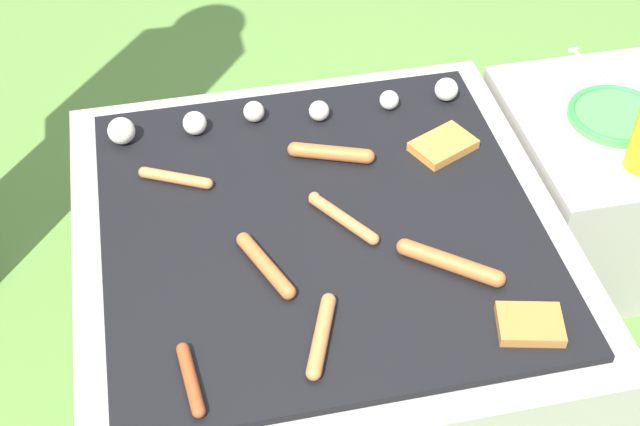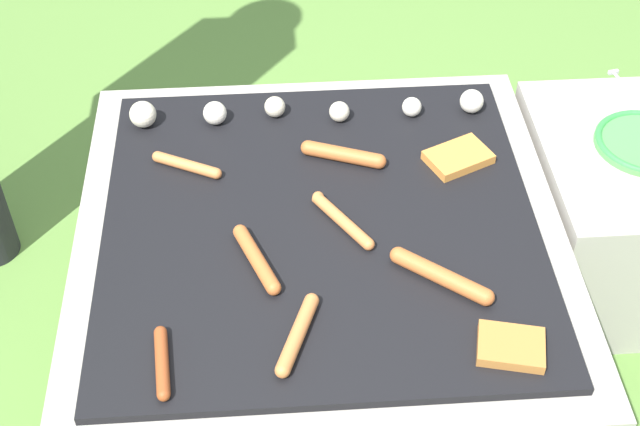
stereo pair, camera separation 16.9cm
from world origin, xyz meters
TOP-DOWN VIEW (x-y plane):
  - ground_plane at (0.00, 0.00)m, footprint 14.00×14.00m
  - grill at (0.00, 0.00)m, footprint 0.94×0.94m
  - side_ledge at (0.69, 0.17)m, footprint 0.43×0.50m
  - sausage_mid_right at (-0.12, -0.10)m, footprint 0.09×0.17m
  - sausage_mid_left at (0.20, -0.17)m, footprint 0.17×0.14m
  - sausage_front_center at (0.06, 0.17)m, footprint 0.17×0.08m
  - sausage_front_right at (-0.28, -0.32)m, footprint 0.03×0.15m
  - sausage_back_center at (-0.26, 0.17)m, footprint 0.14×0.08m
  - sausage_back_left at (-0.06, -0.28)m, footprint 0.08×0.17m
  - sausage_front_left at (0.04, -0.01)m, footprint 0.11×0.16m
  - bread_slice_center at (0.29, 0.15)m, footprint 0.15×0.13m
  - bread_slice_left at (0.30, -0.33)m, footprint 0.13×0.11m
  - mushroom_row at (-0.04, 0.32)m, footprint 0.76×0.07m
  - plate_colorful at (0.69, 0.18)m, footprint 0.21×0.21m
  - fork_utensil at (0.72, 0.36)m, footprint 0.05×0.19m

SIDE VIEW (x-z plane):
  - ground_plane at x=0.00m, z-range 0.00..0.00m
  - grill at x=0.00m, z-range 0.00..0.38m
  - side_ledge at x=0.69m, z-range 0.00..0.38m
  - fork_utensil at x=0.72m, z-range 0.38..0.39m
  - plate_colorful at x=0.69m, z-range 0.38..0.40m
  - bread_slice_left at x=0.30m, z-range 0.38..0.40m
  - bread_slice_center at x=0.29m, z-range 0.38..0.40m
  - sausage_front_right at x=-0.28m, z-range 0.38..0.40m
  - sausage_back_center at x=-0.26m, z-range 0.38..0.40m
  - sausage_front_left at x=0.04m, z-range 0.38..0.40m
  - sausage_back_left at x=-0.06m, z-range 0.38..0.40m
  - sausage_mid_right at x=-0.12m, z-range 0.38..0.41m
  - sausage_front_center at x=0.06m, z-range 0.38..0.41m
  - sausage_mid_left at x=0.20m, z-range 0.38..0.41m
  - mushroom_row at x=-0.04m, z-range 0.37..0.43m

